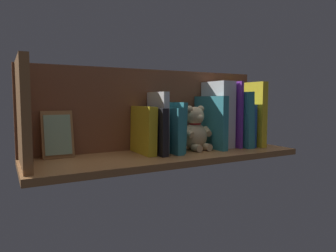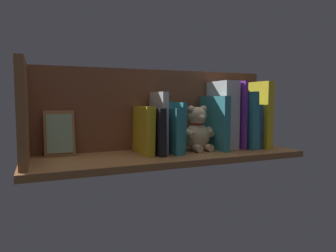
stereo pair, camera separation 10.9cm
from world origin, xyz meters
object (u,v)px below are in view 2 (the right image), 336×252
Objects in this scene: picture_frame_leaning at (59,133)px; dictionary_thick_white at (222,115)px; book_0 at (254,114)px; teddy_bear at (197,131)px.

dictionary_thick_white is at bearing 175.15° from picture_frame_leaning.
teddy_bear is (26.63, 0.38, -5.72)cm from book_0.
book_0 is 1.55× the size of teddy_bear.
picture_frame_leaning is at bearing -11.78° from teddy_bear.
dictionary_thick_white is 1.69× the size of picture_frame_leaning.
book_0 is 1.68× the size of picture_frame_leaning.
book_0 is 0.99× the size of dictionary_thick_white.
book_0 is at bearing 174.30° from picture_frame_leaning.
dictionary_thick_white is at bearing -9.46° from book_0.
book_0 is 27.23cm from teddy_bear.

